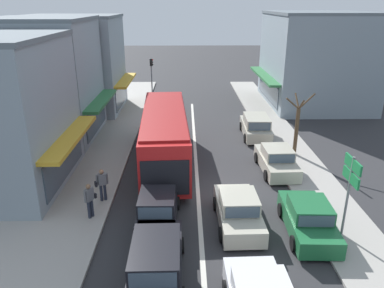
% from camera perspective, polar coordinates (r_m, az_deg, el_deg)
% --- Properties ---
extents(ground_plane, '(140.00, 140.00, 0.00)m').
position_cam_1_polar(ground_plane, '(19.26, 0.93, -7.55)').
color(ground_plane, '#2D2D30').
extents(lane_centre_line, '(0.20, 28.00, 0.01)m').
position_cam_1_polar(lane_centre_line, '(22.86, 0.60, -2.78)').
color(lane_centre_line, silver).
rests_on(lane_centre_line, ground).
extents(sidewalk_left, '(5.20, 44.00, 0.14)m').
position_cam_1_polar(sidewalk_left, '(25.44, -15.02, -0.85)').
color(sidewalk_left, '#A39E96').
rests_on(sidewalk_left, ground).
extents(kerb_right, '(2.80, 44.00, 0.12)m').
position_cam_1_polar(kerb_right, '(25.60, 14.49, -0.69)').
color(kerb_right, '#A39E96').
rests_on(kerb_right, ground).
extents(shopfront_mid_block, '(7.45, 7.01, 8.26)m').
position_cam_1_polar(shopfront_mid_block, '(27.82, -21.38, 8.98)').
color(shopfront_mid_block, '#84939E').
rests_on(shopfront_mid_block, ground).
extents(shopfront_far_end, '(8.73, 7.01, 8.18)m').
position_cam_1_polar(shopfront_far_end, '(34.61, -17.40, 11.46)').
color(shopfront_far_end, '#84939E').
rests_on(shopfront_far_end, ground).
extents(building_right_far, '(9.57, 10.37, 8.39)m').
position_cam_1_polar(building_right_far, '(37.26, 18.37, 12.12)').
color(building_right_far, '#84939E').
rests_on(building_right_far, ground).
extents(city_bus, '(3.14, 10.97, 3.23)m').
position_cam_1_polar(city_bus, '(22.24, -4.18, 1.66)').
color(city_bus, red).
rests_on(city_bus, ground).
extents(sedan_queue_far_back, '(1.97, 4.24, 1.47)m').
position_cam_1_polar(sedan_queue_far_back, '(16.63, 7.05, -10.05)').
color(sedan_queue_far_back, '#B7B29E').
rests_on(sedan_queue_far_back, ground).
extents(wagon_adjacent_lane_trail, '(1.98, 4.52, 1.58)m').
position_cam_1_polar(wagon_adjacent_lane_trail, '(13.65, -5.44, -17.30)').
color(wagon_adjacent_lane_trail, black).
rests_on(wagon_adjacent_lane_trail, ground).
extents(hatchback_queue_gap_filler, '(1.85, 3.72, 1.54)m').
position_cam_1_polar(hatchback_queue_gap_filler, '(16.60, -5.23, -9.86)').
color(hatchback_queue_gap_filler, black).
rests_on(hatchback_queue_gap_filler, ground).
extents(parked_sedan_kerb_front, '(2.02, 4.26, 1.47)m').
position_cam_1_polar(parked_sedan_kerb_front, '(16.69, 17.28, -10.82)').
color(parked_sedan_kerb_front, '#1E6638').
rests_on(parked_sedan_kerb_front, ground).
extents(parked_sedan_kerb_second, '(2.00, 4.25, 1.47)m').
position_cam_1_polar(parked_sedan_kerb_second, '(22.00, 12.75, -2.43)').
color(parked_sedan_kerb_second, '#B7B29E').
rests_on(parked_sedan_kerb_second, ground).
extents(parked_wagon_kerb_third, '(2.03, 4.55, 1.58)m').
position_cam_1_polar(parked_wagon_kerb_third, '(27.41, 9.69, 2.64)').
color(parked_wagon_kerb_third, '#B7B29E').
rests_on(parked_wagon_kerb_third, ground).
extents(traffic_light_downstreet, '(0.33, 0.24, 4.20)m').
position_cam_1_polar(traffic_light_downstreet, '(36.40, -6.18, 10.72)').
color(traffic_light_downstreet, gray).
rests_on(traffic_light_downstreet, ground).
extents(directional_road_sign, '(0.10, 1.40, 3.60)m').
position_cam_1_polar(directional_road_sign, '(15.94, 23.04, -4.82)').
color(directional_road_sign, gray).
rests_on(directional_road_sign, ground).
extents(street_tree_right, '(1.78, 1.86, 4.06)m').
position_cam_1_polar(street_tree_right, '(24.05, 15.70, 2.56)').
color(street_tree_right, brown).
rests_on(street_tree_right, ground).
extents(pedestrian_with_handbag_near, '(0.46, 0.63, 1.63)m').
position_cam_1_polar(pedestrian_with_handbag_near, '(17.22, -15.33, -8.01)').
color(pedestrian_with_handbag_near, '#232838').
rests_on(pedestrian_with_handbag_near, sidewalk_left).
extents(pedestrian_browsing_midblock, '(0.63, 0.45, 1.63)m').
position_cam_1_polar(pedestrian_browsing_midblock, '(18.45, -13.56, -5.80)').
color(pedestrian_browsing_midblock, '#232838').
rests_on(pedestrian_browsing_midblock, sidewalk_left).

